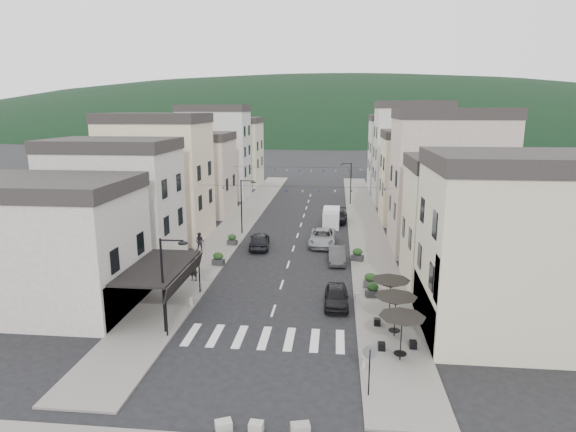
{
  "coord_description": "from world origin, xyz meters",
  "views": [
    {
      "loc": [
        4.07,
        -24.18,
        13.36
      ],
      "look_at": [
        -0.42,
        19.94,
        3.5
      ],
      "focal_mm": 30.0,
      "sensor_mm": 36.0,
      "label": 1
    }
  ],
  "objects_px": {
    "pedestrian_a": "(194,269)",
    "parked_car_d": "(338,216)",
    "pedestrian_b": "(200,242)",
    "parked_car_a": "(336,296)",
    "delivery_van": "(331,217)",
    "parked_car_c": "(322,237)",
    "parked_car_e": "(259,240)",
    "parked_car_b": "(337,255)"
  },
  "relations": [
    {
      "from": "pedestrian_b",
      "to": "pedestrian_a",
      "type": "bearing_deg",
      "value": -74.5
    },
    {
      "from": "parked_car_a",
      "to": "parked_car_d",
      "type": "bearing_deg",
      "value": 89.15
    },
    {
      "from": "parked_car_d",
      "to": "pedestrian_b",
      "type": "xyz_separation_m",
      "value": [
        -13.19,
        -13.83,
        0.31
      ]
    },
    {
      "from": "delivery_van",
      "to": "parked_car_a",
      "type": "bearing_deg",
      "value": -87.32
    },
    {
      "from": "delivery_van",
      "to": "pedestrian_a",
      "type": "relative_size",
      "value": 2.44
    },
    {
      "from": "parked_car_a",
      "to": "pedestrian_b",
      "type": "height_order",
      "value": "pedestrian_b"
    },
    {
      "from": "parked_car_d",
      "to": "pedestrian_a",
      "type": "bearing_deg",
      "value": -114.0
    },
    {
      "from": "parked_car_c",
      "to": "pedestrian_b",
      "type": "distance_m",
      "value": 12.13
    },
    {
      "from": "parked_car_e",
      "to": "delivery_van",
      "type": "distance_m",
      "value": 12.11
    },
    {
      "from": "parked_car_e",
      "to": "pedestrian_b",
      "type": "xyz_separation_m",
      "value": [
        -5.44,
        -1.85,
        0.2
      ]
    },
    {
      "from": "parked_car_a",
      "to": "parked_car_b",
      "type": "height_order",
      "value": "parked_car_a"
    },
    {
      "from": "parked_car_d",
      "to": "parked_car_c",
      "type": "bearing_deg",
      "value": -95.53
    },
    {
      "from": "delivery_van",
      "to": "parked_car_d",
      "type": "bearing_deg",
      "value": 68.52
    },
    {
      "from": "parked_car_d",
      "to": "delivery_van",
      "type": "distance_m",
      "value": 2.24
    },
    {
      "from": "parked_car_b",
      "to": "parked_car_c",
      "type": "relative_size",
      "value": 0.73
    },
    {
      "from": "pedestrian_a",
      "to": "pedestrian_b",
      "type": "xyz_separation_m",
      "value": [
        -1.81,
        8.06,
        -0.07
      ]
    },
    {
      "from": "parked_car_a",
      "to": "parked_car_c",
      "type": "relative_size",
      "value": 0.73
    },
    {
      "from": "parked_car_e",
      "to": "pedestrian_a",
      "type": "distance_m",
      "value": 10.56
    },
    {
      "from": "parked_car_c",
      "to": "pedestrian_b",
      "type": "height_order",
      "value": "pedestrian_b"
    },
    {
      "from": "delivery_van",
      "to": "pedestrian_b",
      "type": "height_order",
      "value": "delivery_van"
    },
    {
      "from": "parked_car_b",
      "to": "parked_car_c",
      "type": "height_order",
      "value": "parked_car_c"
    },
    {
      "from": "parked_car_b",
      "to": "pedestrian_a",
      "type": "distance_m",
      "value": 12.77
    },
    {
      "from": "pedestrian_a",
      "to": "parked_car_d",
      "type": "bearing_deg",
      "value": 70.01
    },
    {
      "from": "parked_car_c",
      "to": "delivery_van",
      "type": "relative_size",
      "value": 1.2
    },
    {
      "from": "delivery_van",
      "to": "pedestrian_a",
      "type": "xyz_separation_m",
      "value": [
        -10.53,
        -19.86,
        -0.02
      ]
    },
    {
      "from": "delivery_van",
      "to": "pedestrian_b",
      "type": "relative_size",
      "value": 2.63
    },
    {
      "from": "parked_car_e",
      "to": "delivery_van",
      "type": "xyz_separation_m",
      "value": [
        6.9,
        9.94,
        0.29
      ]
    },
    {
      "from": "delivery_van",
      "to": "parked_car_b",
      "type": "bearing_deg",
      "value": -86.14
    },
    {
      "from": "parked_car_a",
      "to": "parked_car_c",
      "type": "bearing_deg",
      "value": 94.92
    },
    {
      "from": "parked_car_d",
      "to": "delivery_van",
      "type": "height_order",
      "value": "delivery_van"
    },
    {
      "from": "delivery_van",
      "to": "pedestrian_b",
      "type": "bearing_deg",
      "value": -135.26
    },
    {
      "from": "delivery_van",
      "to": "pedestrian_b",
      "type": "xyz_separation_m",
      "value": [
        -12.34,
        -11.8,
        -0.09
      ]
    },
    {
      "from": "parked_car_a",
      "to": "pedestrian_b",
      "type": "relative_size",
      "value": 2.3
    },
    {
      "from": "parked_car_d",
      "to": "parked_car_e",
      "type": "height_order",
      "value": "parked_car_e"
    },
    {
      "from": "parked_car_a",
      "to": "parked_car_c",
      "type": "height_order",
      "value": "parked_car_c"
    },
    {
      "from": "parked_car_c",
      "to": "parked_car_d",
      "type": "xyz_separation_m",
      "value": [
        1.61,
        10.21,
        -0.08
      ]
    },
    {
      "from": "parked_car_a",
      "to": "delivery_van",
      "type": "height_order",
      "value": "delivery_van"
    },
    {
      "from": "parked_car_a",
      "to": "parked_car_d",
      "type": "height_order",
      "value": "parked_car_d"
    },
    {
      "from": "parked_car_e",
      "to": "pedestrian_b",
      "type": "relative_size",
      "value": 2.66
    },
    {
      "from": "parked_car_a",
      "to": "pedestrian_a",
      "type": "xyz_separation_m",
      "value": [
        -11.2,
        3.61,
        0.38
      ]
    },
    {
      "from": "parked_car_c",
      "to": "parked_car_d",
      "type": "height_order",
      "value": "parked_car_c"
    },
    {
      "from": "parked_car_d",
      "to": "parked_car_b",
      "type": "bearing_deg",
      "value": -87.15
    }
  ]
}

